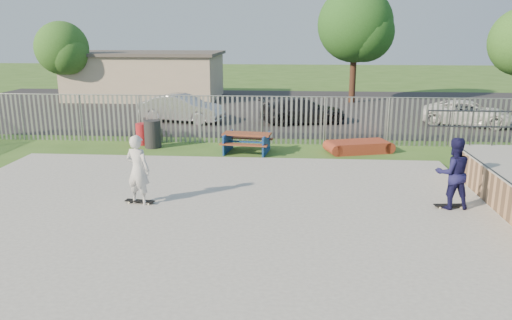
# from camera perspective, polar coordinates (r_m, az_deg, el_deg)

# --- Properties ---
(ground) EXTENTS (120.00, 120.00, 0.00)m
(ground) POSITION_cam_1_polar(r_m,az_deg,el_deg) (12.64, -6.52, -7.01)
(ground) COLOR #375E20
(ground) RESTS_ON ground
(concrete_slab) EXTENTS (15.00, 12.00, 0.15)m
(concrete_slab) POSITION_cam_1_polar(r_m,az_deg,el_deg) (12.62, -6.53, -6.69)
(concrete_slab) COLOR gray
(concrete_slab) RESTS_ON ground
(fence) EXTENTS (26.04, 16.02, 2.00)m
(fence) POSITION_cam_1_polar(r_m,az_deg,el_deg) (16.58, -0.30, 1.93)
(fence) COLOR gray
(fence) RESTS_ON ground
(picnic_table) EXTENTS (2.02, 1.74, 0.78)m
(picnic_table) POSITION_cam_1_polar(r_m,az_deg,el_deg) (19.43, -1.04, 1.99)
(picnic_table) COLOR brown
(picnic_table) RESTS_ON ground
(funbox) EXTENTS (2.38, 1.64, 0.43)m
(funbox) POSITION_cam_1_polar(r_m,az_deg,el_deg) (19.95, 11.65, 1.49)
(funbox) COLOR maroon
(funbox) RESTS_ON ground
(trash_bin_red) EXTENTS (0.54, 0.54, 0.90)m
(trash_bin_red) POSITION_cam_1_polar(r_m,az_deg,el_deg) (21.36, -12.84, 2.92)
(trash_bin_red) COLOR maroon
(trash_bin_red) RESTS_ON ground
(trash_bin_grey) EXTENTS (0.67, 0.67, 1.12)m
(trash_bin_grey) POSITION_cam_1_polar(r_m,az_deg,el_deg) (20.70, -11.73, 2.93)
(trash_bin_grey) COLOR black
(trash_bin_grey) RESTS_ON ground
(parking_lot) EXTENTS (40.00, 18.00, 0.02)m
(parking_lot) POSITION_cam_1_polar(r_m,az_deg,el_deg) (30.97, -0.02, 6.00)
(parking_lot) COLOR black
(parking_lot) RESTS_ON ground
(car_silver) EXTENTS (4.55, 2.45, 1.42)m
(car_silver) POSITION_cam_1_polar(r_m,az_deg,el_deg) (26.22, -8.45, 5.87)
(car_silver) COLOR silver
(car_silver) RESTS_ON parking_lot
(car_dark) EXTENTS (4.75, 2.83, 1.29)m
(car_dark) POSITION_cam_1_polar(r_m,az_deg,el_deg) (25.71, 5.42, 5.64)
(car_dark) COLOR black
(car_dark) RESTS_ON parking_lot
(car_white) EXTENTS (4.81, 3.39, 1.22)m
(car_white) POSITION_cam_1_polar(r_m,az_deg,el_deg) (27.17, 23.10, 4.94)
(car_white) COLOR white
(car_white) RESTS_ON parking_lot
(building) EXTENTS (10.40, 6.40, 3.20)m
(building) POSITION_cam_1_polar(r_m,az_deg,el_deg) (36.17, -12.45, 9.45)
(building) COLOR #BBAB90
(building) RESTS_ON ground
(tree_left) EXTENTS (3.39, 3.39, 5.24)m
(tree_left) POSITION_cam_1_polar(r_m,az_deg,el_deg) (35.09, -21.30, 11.80)
(tree_left) COLOR #402C19
(tree_left) RESTS_ON ground
(tree_mid) EXTENTS (4.80, 4.80, 7.40)m
(tree_mid) POSITION_cam_1_polar(r_m,az_deg,el_deg) (33.59, 11.27, 14.91)
(tree_mid) COLOR #43281A
(tree_mid) RESTS_ON ground
(skateboard_a) EXTENTS (0.82, 0.29, 0.08)m
(skateboard_a) POSITION_cam_1_polar(r_m,az_deg,el_deg) (14.02, 21.24, -4.93)
(skateboard_a) COLOR black
(skateboard_a) RESTS_ON concrete_slab
(skateboard_b) EXTENTS (0.82, 0.31, 0.08)m
(skateboard_b) POSITION_cam_1_polar(r_m,az_deg,el_deg) (13.75, -13.12, -4.67)
(skateboard_b) COLOR black
(skateboard_b) RESTS_ON concrete_slab
(skater_navy) EXTENTS (0.98, 0.80, 1.87)m
(skater_navy) POSITION_cam_1_polar(r_m,az_deg,el_deg) (13.76, 21.58, -1.41)
(skater_navy) COLOR #151440
(skater_navy) RESTS_ON concrete_slab
(skater_white) EXTENTS (0.78, 0.63, 1.87)m
(skater_white) POSITION_cam_1_polar(r_m,az_deg,el_deg) (13.48, -13.34, -1.08)
(skater_white) COLOR silver
(skater_white) RESTS_ON concrete_slab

